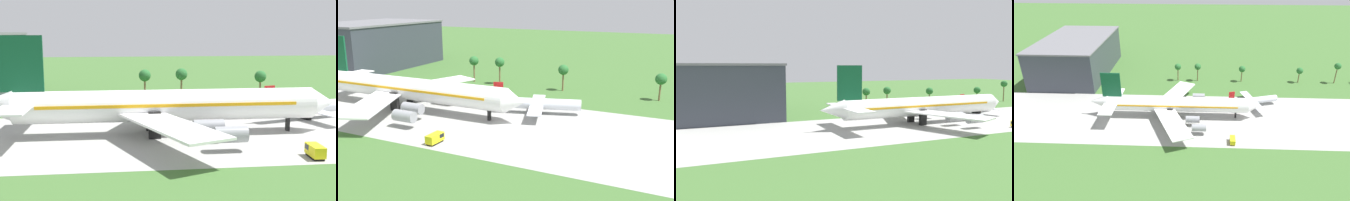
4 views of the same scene
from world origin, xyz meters
TOP-DOWN VIEW (x-y plane):
  - ground_plane at (0.00, 0.00)m, footprint 600.00×600.00m
  - taxiway_strip at (0.00, 0.00)m, footprint 320.00×44.00m
  - jet_airliner at (-33.15, 1.28)m, footprint 74.70×55.04m
  - regional_aircraft at (3.08, 12.38)m, footprint 24.19×22.03m
  - terminal_building at (-94.12, 52.05)m, footprint 36.72×61.20m
  - palm_tree_row at (16.70, 42.00)m, footprint 105.79×3.60m

SIDE VIEW (x-z plane):
  - ground_plane at x=0.00m, z-range 0.00..0.00m
  - taxiway_strip at x=0.00m, z-range 0.00..0.02m
  - regional_aircraft at x=3.08m, z-range -1.50..7.27m
  - jet_airliner at x=-33.15m, z-range -4.17..16.12m
  - palm_tree_row at x=16.70m, z-range 2.14..14.00m
  - terminal_building at x=-94.12m, z-range 0.02..21.00m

